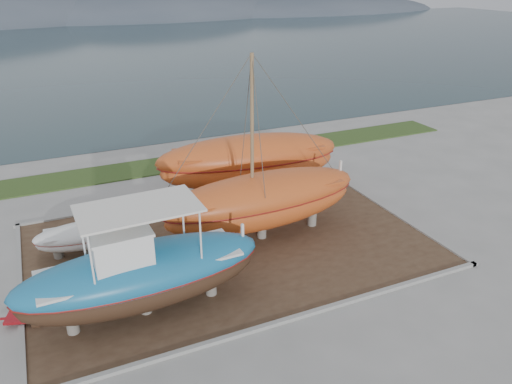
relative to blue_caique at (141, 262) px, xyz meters
name	(u,v)px	position (x,y,z in m)	size (l,w,h in m)	color
ground	(266,290)	(4.77, -0.56, -2.26)	(140.00, 140.00, 0.00)	gray
dirt_patch	(230,244)	(4.77, 3.44, -2.23)	(18.00, 12.00, 0.06)	#422D1E
curb_frame	(230,244)	(4.77, 3.44, -2.18)	(18.60, 12.60, 0.15)	gray
grass_strip	(166,165)	(4.77, 14.94, -2.22)	(44.00, 3.00, 0.08)	#284219
sea	(75,52)	(4.77, 69.44, -2.26)	(260.00, 100.00, 0.04)	#1B3136
mountain_ridge	(50,21)	(4.77, 124.44, -2.26)	(200.00, 36.00, 20.00)	#333D49
blue_caique	(141,262)	(0.00, 0.00, 0.00)	(9.13, 2.85, 4.39)	#196A9B
white_dinghy	(88,238)	(-1.34, 5.47, -1.50)	(4.64, 1.74, 1.39)	white
orange_sailboat	(262,152)	(6.42, 3.41, 2.18)	(9.90, 2.92, 8.75)	#BB4C1C
orange_bare_hull	(249,167)	(7.90, 8.24, -0.48)	(10.45, 3.14, 3.43)	#BB4C1C
red_trailer	(27,317)	(-4.12, 1.37, -2.11)	(2.12, 1.06, 0.30)	maroon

